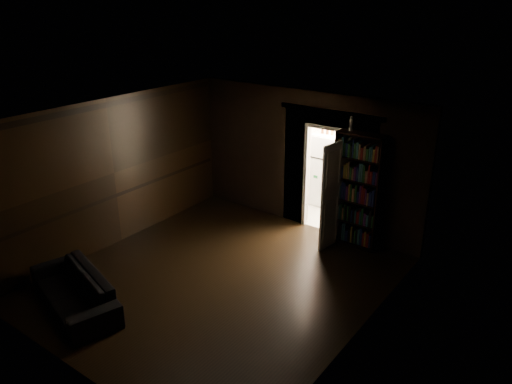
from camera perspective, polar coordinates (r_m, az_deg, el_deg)
ground at (r=8.60m, az=-4.25°, el=-10.00°), size 5.50×5.50×0.00m
room_walls at (r=8.63m, az=-0.03°, el=2.61°), size 5.02×5.61×2.84m
kitchen_alcove at (r=10.84m, az=10.98°, el=3.64°), size 2.20×1.80×2.60m
sofa at (r=8.21m, az=-20.15°, el=-10.05°), size 2.12×1.36×0.75m
bookshelf at (r=9.45m, az=11.51°, el=0.13°), size 0.94×0.46×2.20m
refrigerator at (r=11.35m, az=8.47°, el=2.59°), size 0.87×0.82×1.65m
door at (r=9.40m, az=9.03°, el=-0.29°), size 0.15×0.85×2.05m
figurine at (r=9.22m, az=10.82°, el=7.71°), size 0.09×0.09×0.27m
bottles at (r=10.95m, az=8.74°, el=7.13°), size 0.67×0.23×0.27m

